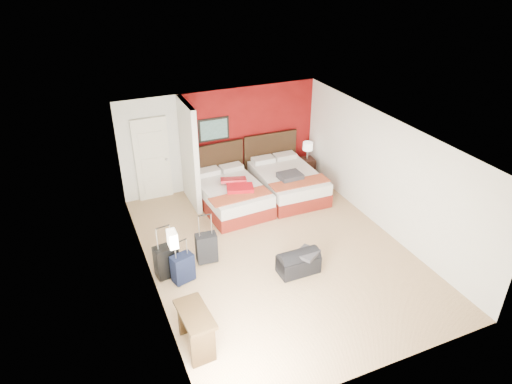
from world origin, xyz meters
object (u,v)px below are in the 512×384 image
bed_right (288,183)px  suitcase_black (167,262)px  nightstand (307,167)px  table_lamp (308,151)px  desk (196,330)px  duffel_bag (298,263)px  red_suitcase_open (237,184)px  bed_left (231,196)px  suitcase_navy (183,269)px  suitcase_charcoal (207,249)px

bed_right → suitcase_black: bearing=-150.0°
bed_right → nightstand: bearing=37.8°
table_lamp → desk: bearing=-134.2°
nightstand → desk: size_ratio=0.60×
table_lamp → duffel_bag: (-2.11, -3.52, -0.54)m
red_suitcase_open → duffel_bag: red_suitcase_open is taller
nightstand → suitcase_black: suitcase_black is taller
nightstand → table_lamp: size_ratio=1.10×
bed_left → table_lamp: table_lamp is taller
suitcase_black → suitcase_navy: 0.36m
nightstand → suitcase_black: (-4.43, -2.67, 0.06)m
nightstand → table_lamp: 0.49m
bed_right → suitcase_charcoal: bed_right is taller
bed_right → suitcase_black: suitcase_black is taller
red_suitcase_open → suitcase_black: red_suitcase_open is taller
suitcase_black → desk: 1.88m
bed_right → duffel_bag: 3.07m
suitcase_charcoal → desk: (-0.81, -2.02, 0.05)m
red_suitcase_open → desk: size_ratio=0.98×
duffel_bag → desk: size_ratio=0.92×
suitcase_charcoal → suitcase_navy: suitcase_charcoal is taller
duffel_bag → suitcase_black: bearing=159.4°
bed_left → nightstand: size_ratio=3.81×
nightstand → suitcase_navy: suitcase_navy is taller
suitcase_charcoal → suitcase_navy: 0.71m
suitcase_charcoal → table_lamp: bearing=40.1°
bed_right → red_suitcase_open: red_suitcase_open is taller
duffel_bag → desk: (-2.31, -1.02, 0.15)m
nightstand → suitcase_black: 5.17m
red_suitcase_open → suitcase_black: (-2.11, -1.83, -0.32)m
suitcase_navy → duffel_bag: suitcase_navy is taller
suitcase_black → duffel_bag: (2.32, -0.86, -0.12)m
nightstand → suitcase_charcoal: size_ratio=0.85×
nightstand → suitcase_navy: (-4.19, -2.93, 0.02)m
nightstand → suitcase_charcoal: bearing=-140.5°
suitcase_navy → duffel_bag: (2.08, -0.59, -0.08)m
bed_right → suitcase_navy: size_ratio=3.63×
bed_right → table_lamp: size_ratio=4.30×
duffel_bag → bed_right: bearing=66.8°
bed_left → nightstand: bearing=13.0°
suitcase_navy → desk: 1.63m
red_suitcase_open → duffel_bag: 2.73m
red_suitcase_open → duffel_bag: bearing=-68.8°
nightstand → suitcase_charcoal: 4.41m
duffel_bag → desk: bearing=-156.4°
suitcase_black → suitcase_navy: size_ratio=1.16×
nightstand → suitcase_navy: bearing=-140.6°
bed_right → suitcase_charcoal: bearing=-145.0°
bed_right → nightstand: 1.15m
red_suitcase_open → nightstand: 2.50m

